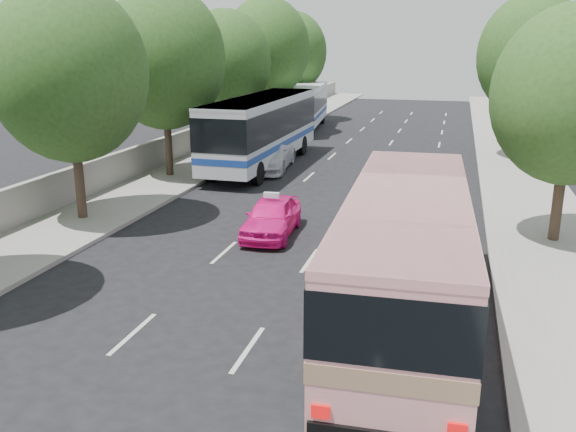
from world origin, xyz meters
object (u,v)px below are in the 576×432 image
(white_pickup, at_px, (268,153))
(tour_coach_rear, at_px, (305,103))
(pink_taxi, at_px, (272,216))
(pink_bus, at_px, (406,246))
(tour_coach_front, at_px, (262,125))

(white_pickup, relative_size, tour_coach_rear, 0.52)
(pink_taxi, xyz_separation_m, white_pickup, (-3.57, 11.14, 0.16))
(tour_coach_rear, bearing_deg, white_pickup, -89.70)
(pink_bus, bearing_deg, tour_coach_rear, 105.54)
(tour_coach_rear, bearing_deg, tour_coach_front, -91.35)
(pink_taxi, xyz_separation_m, tour_coach_rear, (-5.37, 26.68, 1.31))
(white_pickup, distance_m, tour_coach_front, 1.64)
(pink_bus, relative_size, white_pickup, 1.83)
(pink_taxi, distance_m, tour_coach_rear, 27.25)
(pink_taxi, xyz_separation_m, tour_coach_front, (-4.07, 11.75, 1.59))
(pink_bus, xyz_separation_m, white_pickup, (-8.76, 17.40, -1.26))
(white_pickup, bearing_deg, pink_bus, -69.12)
(tour_coach_front, xyz_separation_m, tour_coach_rear, (-1.29, 14.93, -0.28))
(tour_coach_rear, bearing_deg, pink_bus, -78.53)
(white_pickup, bearing_deg, pink_taxi, -78.08)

